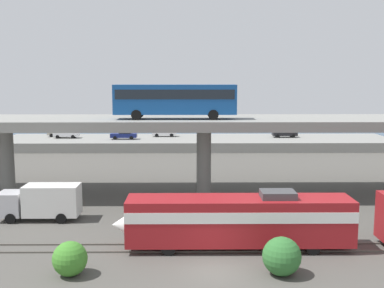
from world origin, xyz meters
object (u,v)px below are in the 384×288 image
Objects in this scene: service_truck_west at (42,201)px; parked_car_3 at (60,132)px; train_locomotive at (228,219)px; parked_car_4 at (124,135)px; transit_bus_on_overpass at (175,98)px; parked_car_2 at (285,133)px; parked_car_1 at (165,132)px; parked_car_0 at (66,134)px.

service_truck_west is 1.57× the size of parked_car_3.
train_locomotive is 51.48m from parked_car_4.
train_locomotive is 1.41× the size of transit_bus_on_overpass.
parked_car_3 is (-26.20, 53.60, 0.21)m from train_locomotive.
parked_car_2 is (30.03, 45.03, 0.77)m from service_truck_west.
parked_car_1 and parked_car_2 have the same top height.
transit_bus_on_overpass reaches higher than parked_car_2.
parked_car_1 is at bearing -150.49° from parked_car_4.
transit_bus_on_overpass is 42.77m from parked_car_2.
train_locomotive reaches higher than parked_car_0.
transit_bus_on_overpass reaches higher than parked_car_1.
parked_car_3 is at bearing -60.51° from transit_bus_on_overpass.
train_locomotive is at bearing 74.19° from parked_car_2.
parked_car_1 is 19.17m from parked_car_3.
parked_car_3 reaches higher than service_truck_west.
parked_car_3 is at bearing -2.08° from parked_car_2.
transit_bus_on_overpass is 2.73× the size of parked_car_2.
train_locomotive is at bearing 105.73° from transit_bus_on_overpass.
parked_car_0 and parked_car_1 have the same top height.
parked_car_0 is 39.22m from parked_car_2.
transit_bus_on_overpass is 2.77× the size of parked_car_3.
train_locomotive is 56.86m from parked_car_0.
service_truck_west is 45.20m from parked_car_0.
parked_car_4 is (-6.91, -3.91, 0.00)m from parked_car_1.
parked_car_0 reaches higher than service_truck_west.
parked_car_4 is at bearing 5.08° from parked_car_2.
train_locomotive reaches higher than parked_car_3.
service_truck_west is 1.55× the size of parked_car_2.
parked_car_0 is 2.86m from parked_car_3.
transit_bus_on_overpass reaches higher than parked_car_0.
parked_car_0 is at bearing -78.27° from service_truck_west.
parked_car_0 is at bearing -64.52° from train_locomotive.
transit_bus_on_overpass reaches higher than service_truck_west.
transit_bus_on_overpass is 2.75× the size of parked_car_1.
parked_car_1 is at bearing -85.68° from transit_bus_on_overpass.
parked_car_1 and parked_car_3 have the same top height.
parked_car_4 is (12.27, -4.04, -0.00)m from parked_car_3.
parked_car_4 reaches higher than service_truck_west.
parked_car_4 is at bearing -9.55° from parked_car_0.
parked_car_1 is at bearing -0.39° from parked_car_3.
parked_car_2 and parked_car_3 have the same top height.
transit_bus_on_overpass reaches higher than parked_car_4.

